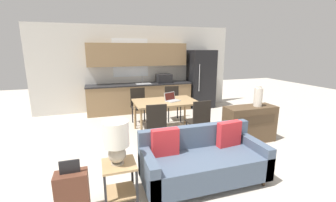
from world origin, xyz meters
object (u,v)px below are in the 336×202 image
Objects in this scene: dining_table at (165,104)px; credenza at (249,124)px; table_lamp at (116,139)px; dining_chair_far_right at (173,102)px; dining_chair_near_left at (155,124)px; suitcase at (73,194)px; couch at (202,160)px; vase at (258,97)px; laptop at (172,99)px; dining_chair_far_left at (139,104)px; side_table at (120,176)px; refrigerator at (201,79)px; dining_chair_near_right at (199,119)px.

credenza reaches higher than dining_table.
dining_chair_far_right is at bearing 59.55° from table_lamp.
dining_chair_near_left is (-2.04, 0.25, 0.13)m from credenza.
dining_chair_near_left is at bearing 47.00° from suitcase.
vase is (1.81, 1.05, 0.64)m from couch.
dining_chair_near_left is 1.29× the size of suitcase.
laptop is at bearing 48.99° from suitcase.
dining_chair_near_left is 1.71m from dining_chair_far_left.
table_lamp reaches higher than side_table.
credenza is at bearing -60.78° from laptop.
side_table is (-3.22, -4.21, -0.62)m from refrigerator.
laptop is at bearing 56.34° from side_table.
laptop is at bearing -10.42° from dining_table.
dining_chair_far_left is (-0.48, 0.86, -0.18)m from dining_table.
vase is 1.35m from dining_chair_near_right.
side_table is 3.22m from dining_chair_far_left.
couch is (-1.98, -4.14, -0.63)m from refrigerator.
side_table is at bearing -114.60° from dining_chair_far_right.
table_lamp is 2.31m from dining_chair_near_right.
refrigerator reaches higher than dining_chair_near_right.
table_lamp reaches higher than laptop.
laptop is (0.14, -0.03, 0.11)m from dining_table.
credenza is at bearing 32.77° from couch.
dining_chair_far_left is 1.29× the size of suitcase.
vase is at bearing -52.32° from dining_chair_far_right.
vase is 2.38m from dining_chair_far_right.
dining_table is 2.63m from side_table.
credenza is 1.18× the size of dining_chair_near_left.
dining_table is 1.55× the size of dining_chair_far_right.
dining_chair_far_right is at bearing 59.78° from side_table.
table_lamp is 0.52× the size of credenza.
vase is 1.11× the size of laptop.
dining_chair_far_right is 0.99m from laptop.
side_table is at bearing -110.63° from dining_chair_far_left.
dining_table is 2.20m from couch.
dining_chair_far_right is (0.00, 1.71, 0.00)m from dining_chair_near_right.
refrigerator is 2.04× the size of dining_chair_near_right.
table_lamp is 3.16m from credenza.
vase reaches higher than dining_chair_far_right.
refrigerator is 5.31m from table_lamp.
dining_chair_near_right is at bearing 167.07° from credenza.
table_lamp is at bearing -176.72° from couch.
credenza is (2.89, 1.14, 0.04)m from side_table.
laptop reaches higher than dining_chair_far_right.
dining_chair_far_left reaches higher than side_table.
table_lamp is (-1.25, -0.07, 0.52)m from couch.
dining_table is 1.00m from dining_chair_far_left.
laptop is 0.54× the size of suitcase.
refrigerator is 3.14m from credenza.
credenza is 1.18× the size of dining_chair_near_right.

